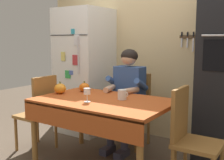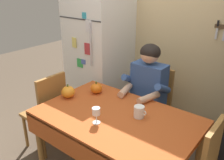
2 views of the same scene
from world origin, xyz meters
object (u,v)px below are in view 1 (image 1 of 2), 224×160
(pumpkin_large, at_px, (84,87))
(chair_left_side, at_px, (40,110))
(pumpkin_medium, at_px, (60,89))
(wine_glass, at_px, (87,92))
(seated_person, at_px, (127,91))
(chair_right_side, at_px, (190,134))
(chair_behind_person, at_px, (134,105))
(coffee_mug, at_px, (122,95))
(refrigerator, at_px, (85,71))
(dining_table, at_px, (102,108))

(pumpkin_large, bearing_deg, chair_left_side, -146.97)
(pumpkin_medium, bearing_deg, wine_glass, -18.10)
(seated_person, relative_size, chair_right_side, 1.34)
(chair_behind_person, distance_m, coffee_mug, 0.76)
(pumpkin_medium, bearing_deg, refrigerator, 111.78)
(refrigerator, height_order, chair_left_side, refrigerator)
(chair_behind_person, relative_size, pumpkin_large, 7.27)
(pumpkin_large, bearing_deg, chair_right_side, -6.40)
(chair_behind_person, xyz_separation_m, pumpkin_medium, (-0.54, -0.79, 0.29))
(wine_glass, bearing_deg, chair_right_side, 15.99)
(dining_table, xyz_separation_m, seated_person, (-0.06, 0.60, 0.08))
(chair_right_side, bearing_deg, chair_left_side, -175.32)
(chair_left_side, xyz_separation_m, pumpkin_large, (0.46, 0.30, 0.28))
(dining_table, height_order, seated_person, seated_person)
(chair_behind_person, xyz_separation_m, wine_glass, (0.00, -0.97, 0.33))
(wine_glass, bearing_deg, chair_behind_person, 90.19)
(seated_person, bearing_deg, wine_glass, -89.77)
(chair_left_side, height_order, coffee_mug, chair_left_side)
(coffee_mug, relative_size, pumpkin_large, 0.93)
(chair_right_side, bearing_deg, refrigerator, 157.08)
(chair_behind_person, xyz_separation_m, chair_right_side, (0.96, -0.69, 0.00))
(chair_left_side, height_order, wine_glass, chair_left_side)
(chair_left_side, distance_m, coffee_mug, 1.12)
(dining_table, xyz_separation_m, chair_behind_person, (-0.06, 0.79, -0.14))
(refrigerator, xyz_separation_m, pumpkin_medium, (0.35, -0.88, -0.10))
(refrigerator, xyz_separation_m, wine_glass, (0.89, -1.06, -0.06))
(seated_person, xyz_separation_m, chair_left_side, (-0.84, -0.65, -0.23))
(refrigerator, xyz_separation_m, chair_left_side, (0.05, -0.93, -0.39))
(chair_behind_person, height_order, seated_person, seated_person)
(coffee_mug, height_order, pumpkin_medium, pumpkin_medium)
(refrigerator, height_order, pumpkin_medium, refrigerator)
(coffee_mug, height_order, wine_glass, wine_glass)
(coffee_mug, bearing_deg, seated_person, 115.61)
(wine_glass, bearing_deg, seated_person, 90.23)
(dining_table, distance_m, wine_glass, 0.26)
(pumpkin_large, bearing_deg, seated_person, 42.85)
(coffee_mug, bearing_deg, chair_left_side, -170.85)
(seated_person, xyz_separation_m, pumpkin_medium, (-0.54, -0.60, 0.06))
(chair_left_side, relative_size, pumpkin_large, 7.27)
(refrigerator, relative_size, chair_right_side, 1.94)
(seated_person, distance_m, pumpkin_medium, 0.81)
(refrigerator, xyz_separation_m, chair_right_side, (1.85, -0.78, -0.39))
(seated_person, bearing_deg, chair_left_side, -142.19)
(chair_behind_person, relative_size, chair_right_side, 1.00)
(dining_table, height_order, chair_right_side, chair_right_side)
(dining_table, relative_size, chair_left_side, 1.51)
(refrigerator, relative_size, pumpkin_medium, 12.85)
(pumpkin_medium, bearing_deg, chair_behind_person, 55.88)
(chair_right_side, bearing_deg, seated_person, 152.40)
(chair_left_side, bearing_deg, coffee_mug, 9.15)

